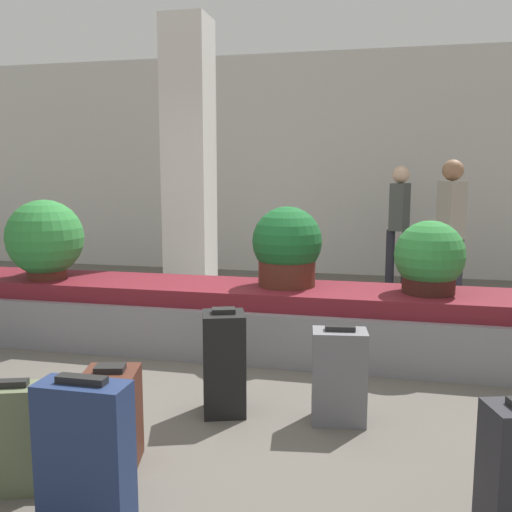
% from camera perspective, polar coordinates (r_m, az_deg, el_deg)
% --- Properties ---
extents(ground_plane, '(18.00, 18.00, 0.00)m').
position_cam_1_polar(ground_plane, '(3.80, -4.23, -14.77)').
color(ground_plane, '#59544C').
extents(back_wall, '(18.00, 0.06, 3.20)m').
position_cam_1_polar(back_wall, '(8.49, 5.87, 9.03)').
color(back_wall, beige).
rests_on(back_wall, ground_plane).
extents(carousel, '(8.07, 0.89, 0.56)m').
position_cam_1_polar(carousel, '(4.84, 0.00, -6.33)').
color(carousel, gray).
rests_on(carousel, ground_plane).
extents(pillar, '(0.50, 0.50, 3.20)m').
position_cam_1_polar(pillar, '(6.63, -6.69, 9.22)').
color(pillar, silver).
rests_on(pillar, ground_plane).
extents(suitcase_0, '(0.34, 0.26, 0.54)m').
position_cam_1_polar(suitcase_0, '(3.03, -23.11, -16.40)').
color(suitcase_0, '#5B6647').
rests_on(suitcase_0, ground_plane).
extents(suitcase_2, '(0.33, 0.33, 0.67)m').
position_cam_1_polar(suitcase_2, '(3.60, -3.22, -10.62)').
color(suitcase_2, black).
rests_on(suitcase_2, ground_plane).
extents(suitcase_3, '(0.38, 0.17, 0.67)m').
position_cam_1_polar(suitcase_3, '(2.60, -16.71, -18.68)').
color(suitcase_3, navy).
rests_on(suitcase_3, ground_plane).
extents(suitcase_4, '(0.35, 0.25, 0.60)m').
position_cam_1_polar(suitcase_4, '(3.51, 8.31, -11.80)').
color(suitcase_4, slate).
rests_on(suitcase_4, ground_plane).
extents(suitcase_7, '(0.32, 0.33, 0.53)m').
position_cam_1_polar(suitcase_7, '(3.12, -14.21, -15.37)').
color(suitcase_7, '#472319').
rests_on(suitcase_7, ground_plane).
extents(potted_plant_0, '(0.54, 0.54, 0.57)m').
position_cam_1_polar(potted_plant_0, '(4.64, 16.96, -0.29)').
color(potted_plant_0, '#381914').
rests_on(potted_plant_0, carousel).
extents(potted_plant_1, '(0.68, 0.68, 0.70)m').
position_cam_1_polar(potted_plant_1, '(5.39, -20.36, 1.55)').
color(potted_plant_1, '#4C2319').
rests_on(potted_plant_1, carousel).
extents(potted_plant_2, '(0.58, 0.58, 0.66)m').
position_cam_1_polar(potted_plant_2, '(4.73, 3.12, 0.84)').
color(potted_plant_2, '#4C2319').
rests_on(potted_plant_2, carousel).
extents(traveler_0, '(0.31, 0.37, 1.63)m').
position_cam_1_polar(traveler_0, '(6.57, 18.87, 3.34)').
color(traveler_0, '#282833').
rests_on(traveler_0, ground_plane).
extents(traveler_1, '(0.31, 0.36, 1.58)m').
position_cam_1_polar(traveler_1, '(7.55, 14.14, 3.84)').
color(traveler_1, '#282833').
rests_on(traveler_1, ground_plane).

